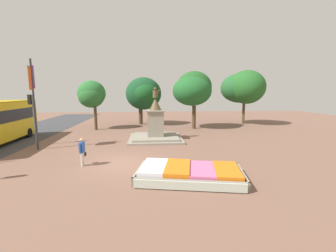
% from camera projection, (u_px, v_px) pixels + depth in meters
% --- Properties ---
extents(ground_plane, '(74.41, 74.41, 0.00)m').
position_uv_depth(ground_plane, '(119.00, 163.00, 13.96)').
color(ground_plane, brown).
extents(flower_planter, '(5.76, 3.88, 0.67)m').
position_uv_depth(flower_planter, '(189.00, 173.00, 11.37)').
color(flower_planter, '#38281C').
rests_on(flower_planter, ground_plane).
extents(statue_monument, '(4.86, 4.86, 4.82)m').
position_uv_depth(statue_monument, '(156.00, 128.00, 20.81)').
color(statue_monument, gray).
rests_on(statue_monument, ground_plane).
extents(traffic_light_mid_block, '(0.41, 0.29, 4.19)m').
position_uv_depth(traffic_light_mid_block, '(32.00, 111.00, 18.28)').
color(traffic_light_mid_block, slate).
rests_on(traffic_light_mid_block, ground_plane).
extents(banner_pole, '(0.15, 1.21, 6.82)m').
position_uv_depth(banner_pole, '(34.00, 100.00, 16.82)').
color(banner_pole, '#2D2D33').
rests_on(banner_pole, ground_plane).
extents(pedestrian_with_handbag, '(0.27, 0.73, 1.69)m').
position_uv_depth(pedestrian_with_handbag, '(82.00, 150.00, 13.34)').
color(pedestrian_with_handbag, beige).
rests_on(pedestrian_with_handbag, ground_plane).
extents(park_tree_far_left, '(4.73, 5.24, 6.33)m').
position_uv_depth(park_tree_far_left, '(144.00, 94.00, 30.15)').
color(park_tree_far_left, '#4C3823').
rests_on(park_tree_far_left, ground_plane).
extents(park_tree_behind_statue, '(3.23, 3.13, 5.73)m').
position_uv_depth(park_tree_behind_statue, '(92.00, 95.00, 26.28)').
color(park_tree_behind_statue, '#4C3823').
rests_on(park_tree_behind_statue, ground_plane).
extents(park_tree_far_right, '(5.61, 5.89, 7.28)m').
position_uv_depth(park_tree_far_right, '(244.00, 87.00, 30.40)').
color(park_tree_far_right, brown).
rests_on(park_tree_far_right, ground_plane).
extents(park_tree_street_side, '(4.80, 4.98, 6.89)m').
position_uv_depth(park_tree_street_side, '(193.00, 89.00, 27.11)').
color(park_tree_street_side, '#4C3823').
rests_on(park_tree_street_side, ground_plane).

